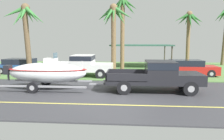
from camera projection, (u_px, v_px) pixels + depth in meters
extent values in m
cube|color=#38383D|center=(120.00, 95.00, 11.26)|extent=(36.00, 8.00, 0.06)
cube|color=#567F42|center=(124.00, 69.00, 22.12)|extent=(36.00, 14.00, 0.11)
cube|color=#DBCC4C|center=(118.00, 105.00, 9.48)|extent=(34.20, 0.12, 0.01)
cube|color=black|center=(153.00, 81.00, 12.00)|extent=(5.47, 1.94, 0.22)
cube|color=black|center=(188.00, 76.00, 11.80)|extent=(1.53, 1.94, 0.38)
cube|color=black|center=(160.00, 70.00, 11.88)|extent=(1.64, 1.94, 1.07)
cube|color=black|center=(160.00, 65.00, 11.84)|extent=(1.66, 1.96, 0.38)
cube|color=black|center=(126.00, 78.00, 12.10)|extent=(2.30, 1.94, 0.04)
cube|color=black|center=(126.00, 73.00, 12.99)|extent=(2.30, 0.08, 0.45)
cube|color=black|center=(126.00, 78.00, 11.16)|extent=(2.30, 0.08, 0.45)
cube|color=black|center=(108.00, 75.00, 12.16)|extent=(0.08, 1.94, 0.45)
cube|color=#333338|center=(106.00, 81.00, 12.22)|extent=(0.12, 1.75, 0.16)
sphere|color=#B2B2B7|center=(104.00, 80.00, 12.22)|extent=(0.10, 0.10, 0.10)
cylinder|color=black|center=(182.00, 82.00, 12.73)|extent=(0.80, 0.28, 0.80)
cylinder|color=#9E9EA3|center=(182.00, 82.00, 12.73)|extent=(0.36, 0.29, 0.36)
cylinder|color=black|center=(190.00, 89.00, 11.04)|extent=(0.80, 0.28, 0.80)
cylinder|color=#9E9EA3|center=(190.00, 89.00, 11.04)|extent=(0.36, 0.29, 0.36)
cylinder|color=black|center=(125.00, 81.00, 13.01)|extent=(0.80, 0.28, 0.80)
cylinder|color=#9E9EA3|center=(125.00, 81.00, 13.01)|extent=(0.36, 0.29, 0.36)
cylinder|color=black|center=(124.00, 87.00, 11.31)|extent=(0.80, 0.28, 0.80)
cylinder|color=#9E9EA3|center=(124.00, 87.00, 11.31)|extent=(0.36, 0.29, 0.36)
cube|color=gray|center=(97.00, 84.00, 12.29)|extent=(0.90, 0.10, 0.08)
cube|color=gray|center=(53.00, 81.00, 13.41)|extent=(5.17, 0.12, 0.10)
cube|color=gray|center=(42.00, 86.00, 11.64)|extent=(5.17, 0.12, 0.10)
cylinder|color=black|center=(46.00, 81.00, 13.52)|extent=(0.64, 0.22, 0.64)
cylinder|color=#9E9EA3|center=(46.00, 81.00, 13.52)|extent=(0.29, 0.23, 0.29)
cylinder|color=black|center=(33.00, 88.00, 11.63)|extent=(0.64, 0.22, 0.64)
cylinder|color=#9E9EA3|center=(33.00, 88.00, 11.63)|extent=(0.29, 0.23, 0.29)
ellipsoid|color=silver|center=(47.00, 73.00, 12.43)|extent=(4.79, 1.73, 1.23)
ellipsoid|color=#B22626|center=(47.00, 69.00, 12.40)|extent=(4.88, 1.77, 0.12)
cube|color=silver|center=(51.00, 63.00, 12.34)|extent=(0.70, 0.60, 0.65)
cube|color=slate|center=(55.00, 56.00, 12.25)|extent=(0.06, 0.56, 0.36)
cube|color=black|center=(8.00, 70.00, 12.61)|extent=(0.36, 0.44, 0.56)
cylinder|color=#4C4C51|center=(8.00, 75.00, 12.65)|extent=(0.12, 0.12, 0.68)
cylinder|color=silver|center=(82.00, 65.00, 12.20)|extent=(0.04, 0.04, 0.50)
cube|color=silver|center=(79.00, 69.00, 17.02)|extent=(5.67, 2.07, 0.22)
cube|color=silver|center=(103.00, 66.00, 16.82)|extent=(1.59, 2.07, 0.38)
cube|color=silver|center=(83.00, 61.00, 16.90)|extent=(1.70, 2.07, 1.09)
cube|color=black|center=(83.00, 58.00, 16.85)|extent=(1.72, 2.09, 0.38)
cube|color=#9D9D9D|center=(59.00, 68.00, 17.13)|extent=(2.38, 2.07, 0.04)
cube|color=silver|center=(63.00, 64.00, 18.08)|extent=(2.38, 0.08, 0.45)
cube|color=silver|center=(55.00, 67.00, 16.12)|extent=(2.38, 0.08, 0.45)
cube|color=silver|center=(46.00, 65.00, 17.19)|extent=(0.08, 2.07, 0.45)
cube|color=#333338|center=(45.00, 70.00, 17.25)|extent=(0.12, 1.86, 0.16)
sphere|color=#B2B2B7|center=(44.00, 69.00, 17.25)|extent=(0.10, 0.10, 0.10)
cylinder|color=black|center=(103.00, 71.00, 17.81)|extent=(0.80, 0.28, 0.80)
cylinder|color=#9E9EA3|center=(103.00, 71.00, 17.81)|extent=(0.36, 0.29, 0.36)
cylinder|color=black|center=(100.00, 74.00, 15.99)|extent=(0.80, 0.28, 0.80)
cylinder|color=#9E9EA3|center=(100.00, 74.00, 15.99)|extent=(0.36, 0.29, 0.36)
cylinder|color=black|center=(62.00, 70.00, 18.10)|extent=(0.80, 0.28, 0.80)
cylinder|color=#9E9EA3|center=(62.00, 70.00, 18.10)|extent=(0.36, 0.29, 0.36)
cylinder|color=black|center=(54.00, 73.00, 16.28)|extent=(0.80, 0.28, 0.80)
cylinder|color=#9E9EA3|center=(54.00, 73.00, 16.28)|extent=(0.36, 0.29, 0.36)
cube|color=#B21E19|center=(188.00, 70.00, 17.40)|extent=(4.64, 1.75, 0.70)
cube|color=black|center=(186.00, 63.00, 17.33)|extent=(2.60, 1.61, 0.50)
cylinder|color=black|center=(204.00, 71.00, 18.08)|extent=(0.66, 0.22, 0.66)
cylinder|color=#9E9EA3|center=(204.00, 71.00, 18.08)|extent=(0.30, 0.23, 0.30)
cylinder|color=black|center=(211.00, 74.00, 16.52)|extent=(0.66, 0.22, 0.66)
cylinder|color=#9E9EA3|center=(211.00, 74.00, 16.52)|extent=(0.30, 0.23, 0.30)
cylinder|color=black|center=(168.00, 71.00, 18.33)|extent=(0.66, 0.22, 0.66)
cylinder|color=#9E9EA3|center=(168.00, 71.00, 18.33)|extent=(0.30, 0.23, 0.30)
cylinder|color=black|center=(171.00, 73.00, 16.77)|extent=(0.66, 0.22, 0.66)
cylinder|color=#9E9EA3|center=(171.00, 73.00, 16.77)|extent=(0.30, 0.23, 0.30)
cube|color=#234C89|center=(23.00, 68.00, 18.73)|extent=(4.45, 1.88, 0.70)
cube|color=black|center=(20.00, 61.00, 18.66)|extent=(2.49, 1.73, 0.50)
cylinder|color=black|center=(43.00, 69.00, 19.48)|extent=(0.66, 0.22, 0.66)
cylinder|color=#9E9EA3|center=(43.00, 69.00, 19.48)|extent=(0.30, 0.23, 0.30)
cylinder|color=black|center=(34.00, 71.00, 17.80)|extent=(0.66, 0.22, 0.66)
cylinder|color=#9E9EA3|center=(34.00, 71.00, 17.80)|extent=(0.30, 0.23, 0.30)
cylinder|color=black|center=(12.00, 69.00, 19.71)|extent=(0.66, 0.22, 0.66)
cylinder|color=#9E9EA3|center=(12.00, 69.00, 19.71)|extent=(0.30, 0.23, 0.30)
cylinder|color=black|center=(1.00, 71.00, 18.03)|extent=(0.66, 0.22, 0.66)
cylinder|color=#9E9EA3|center=(1.00, 71.00, 18.03)|extent=(0.30, 0.23, 0.30)
cylinder|color=#4C4238|center=(165.00, 56.00, 24.83)|extent=(0.14, 0.14, 2.45)
cylinder|color=#4C4238|center=(172.00, 58.00, 20.79)|extent=(0.14, 0.14, 2.45)
cylinder|color=#4C4238|center=(114.00, 55.00, 25.31)|extent=(0.14, 0.14, 2.45)
cylinder|color=#4C4238|center=(112.00, 58.00, 21.27)|extent=(0.14, 0.14, 2.45)
cube|color=#2D5647|center=(140.00, 45.00, 22.87)|extent=(6.64, 4.59, 0.14)
cylinder|color=brown|center=(27.00, 43.00, 16.58)|extent=(0.42, 0.84, 5.63)
cone|color=#387A38|center=(35.00, 16.00, 16.13)|extent=(1.83, 0.52, 1.56)
cone|color=#387A38|center=(32.00, 15.00, 16.47)|extent=(1.27, 0.96, 1.37)
cone|color=#387A38|center=(30.00, 15.00, 16.79)|extent=(0.40, 1.31, 1.32)
cone|color=#387A38|center=(25.00, 15.00, 16.76)|extent=(1.10, 1.33, 1.26)
cone|color=#387A38|center=(21.00, 15.00, 16.60)|extent=(1.51, 0.93, 1.38)
cone|color=#387A38|center=(14.00, 12.00, 16.01)|extent=(1.83, 1.00, 1.12)
cone|color=#387A38|center=(19.00, 16.00, 15.84)|extent=(1.04, 1.37, 1.70)
cone|color=#387A38|center=(23.00, 14.00, 15.63)|extent=(0.61, 1.59, 1.46)
cone|color=#387A38|center=(30.00, 12.00, 15.68)|extent=(1.68, 1.52, 1.26)
sphere|color=brown|center=(25.00, 7.00, 16.19)|extent=(0.67, 0.67, 0.67)
cylinder|color=brown|center=(122.00, 36.00, 19.65)|extent=(0.40, 0.65, 6.92)
cone|color=#286028|center=(129.00, 7.00, 19.15)|extent=(1.45, 0.52, 1.66)
cone|color=#286028|center=(130.00, 4.00, 19.57)|extent=(1.70, 1.20, 1.16)
cone|color=#286028|center=(123.00, 6.00, 20.07)|extent=(0.42, 1.88, 1.25)
cone|color=#286028|center=(119.00, 6.00, 19.82)|extent=(1.17, 1.46, 1.30)
cone|color=#286028|center=(116.00, 5.00, 19.48)|extent=(1.54, 0.73, 1.36)
cone|color=#286028|center=(117.00, 7.00, 19.10)|extent=(1.46, 0.90, 1.69)
cone|color=#286028|center=(120.00, 6.00, 18.71)|extent=(0.99, 1.59, 1.76)
cone|color=#286028|center=(124.00, 4.00, 18.62)|extent=(0.61, 1.56, 1.37)
cone|color=#286028|center=(128.00, 6.00, 18.93)|extent=(1.30, 0.97, 1.57)
cone|color=#2D6B2D|center=(222.00, 16.00, 24.66)|extent=(0.90, 1.56, 1.74)
cone|color=#2D6B2D|center=(221.00, 15.00, 24.40)|extent=(1.48, 0.95, 1.63)
cone|color=#2D6B2D|center=(222.00, 13.00, 23.73)|extent=(1.78, 1.25, 1.50)
cylinder|color=brown|center=(188.00, 40.00, 24.04)|extent=(0.42, 0.71, 6.13)
cone|color=#286028|center=(196.00, 18.00, 23.65)|extent=(1.82, 0.51, 1.36)
cone|color=#286028|center=(190.00, 20.00, 24.23)|extent=(0.96, 1.45, 1.52)
cone|color=#286028|center=(187.00, 20.00, 24.34)|extent=(0.42, 1.51, 1.45)
cone|color=#286028|center=(184.00, 19.00, 23.98)|extent=(1.49, 0.92, 1.42)
cone|color=#286028|center=(182.00, 18.00, 23.47)|extent=(2.03, 1.01, 1.25)
cone|color=#286028|center=(190.00, 21.00, 23.13)|extent=(0.41, 1.52, 1.92)
cone|color=#286028|center=(195.00, 20.00, 23.13)|extent=(1.51, 1.63, 1.82)
sphere|color=brown|center=(189.00, 14.00, 23.61)|extent=(0.67, 0.67, 0.67)
cylinder|color=brown|center=(114.00, 42.00, 17.56)|extent=(0.42, 0.86, 5.78)
cone|color=#387A38|center=(119.00, 16.00, 17.18)|extent=(1.34, 0.49, 1.63)
cone|color=#387A38|center=(119.00, 14.00, 17.50)|extent=(1.29, 0.98, 1.23)
cone|color=#387A38|center=(115.00, 14.00, 17.91)|extent=(0.51, 1.62, 1.25)
cone|color=#387A38|center=(109.00, 17.00, 17.89)|extent=(1.30, 1.61, 1.63)
cone|color=#387A38|center=(106.00, 14.00, 17.63)|extent=(1.80, 1.17, 1.32)
cone|color=#387A38|center=(108.00, 14.00, 17.18)|extent=(1.25, 0.62, 1.37)
cone|color=#387A38|center=(109.00, 15.00, 16.60)|extent=(1.11, 1.72, 1.61)
cone|color=#387A38|center=(114.00, 15.00, 16.61)|extent=(0.39, 1.51, 1.54)
cone|color=#387A38|center=(122.00, 13.00, 16.73)|extent=(1.89, 1.33, 1.34)
sphere|color=brown|center=(114.00, 8.00, 17.16)|extent=(0.67, 0.67, 0.67)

